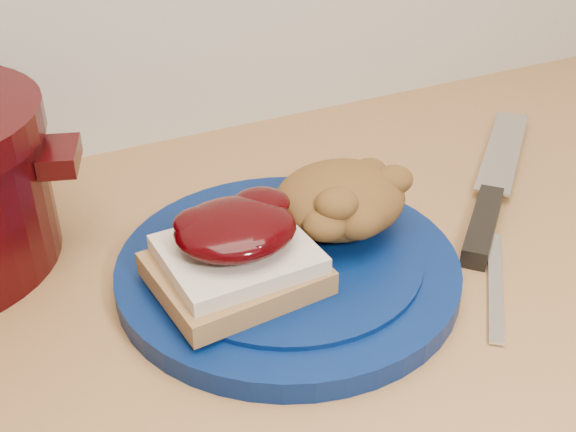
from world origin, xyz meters
name	(u,v)px	position (x,y,z in m)	size (l,w,h in m)	color
plate	(288,269)	(0.02, 1.49, 0.91)	(0.30, 0.30, 0.02)	#05184B
sandwich	(236,252)	(-0.03, 1.48, 0.95)	(0.13, 0.12, 0.06)	olive
stuffing_mound	(340,199)	(0.08, 1.51, 0.95)	(0.12, 0.10, 0.06)	brown
chef_knife	(489,202)	(0.25, 1.50, 0.91)	(0.27, 0.25, 0.02)	black
butter_knife	(495,284)	(0.17, 1.40, 0.90)	(0.16, 0.01, 0.00)	silver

